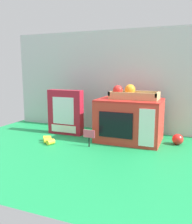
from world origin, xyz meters
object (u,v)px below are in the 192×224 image
(toy_microwave, at_px, (130,120))
(price_sign, at_px, (89,136))
(food_groups_crate, at_px, (132,95))
(loose_toy_banana, at_px, (48,140))
(loose_toy_apple, at_px, (178,139))
(cookie_set_box, at_px, (65,112))

(toy_microwave, height_order, price_sign, toy_microwave)
(food_groups_crate, relative_size, loose_toy_banana, 2.58)
(food_groups_crate, bearing_deg, loose_toy_apple, 1.00)
(toy_microwave, xyz_separation_m, loose_toy_apple, (0.29, 0.02, -0.10))
(price_sign, distance_m, loose_toy_apple, 0.53)
(price_sign, distance_m, loose_toy_banana, 0.27)
(food_groups_crate, distance_m, price_sign, 0.37)
(food_groups_crate, bearing_deg, toy_microwave, -108.49)
(loose_toy_banana, relative_size, loose_toy_apple, 1.72)
(cookie_set_box, relative_size, price_sign, 3.06)
(cookie_set_box, relative_size, loose_toy_banana, 2.70)
(loose_toy_banana, bearing_deg, food_groups_crate, 28.69)
(toy_microwave, height_order, cookie_set_box, cookie_set_box)
(toy_microwave, height_order, food_groups_crate, food_groups_crate)
(toy_microwave, xyz_separation_m, loose_toy_banana, (-0.45, -0.23, -0.12))
(food_groups_crate, xyz_separation_m, cookie_set_box, (-0.45, -0.02, -0.14))
(price_sign, xyz_separation_m, loose_toy_banana, (-0.26, -0.02, -0.05))
(toy_microwave, relative_size, price_sign, 3.89)
(cookie_set_box, bearing_deg, loose_toy_apple, 2.30)
(food_groups_crate, bearing_deg, loose_toy_banana, -151.31)
(food_groups_crate, height_order, loose_toy_apple, food_groups_crate)
(toy_microwave, distance_m, loose_toy_banana, 0.52)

